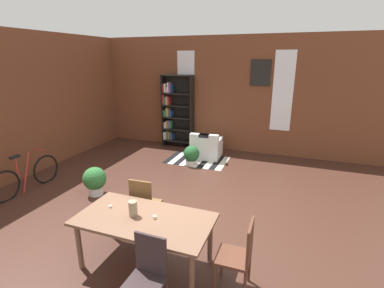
# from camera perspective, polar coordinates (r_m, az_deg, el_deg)

# --- Properties ---
(ground_plane) EXTENTS (10.71, 10.71, 0.00)m
(ground_plane) POSITION_cam_1_polar(r_m,az_deg,el_deg) (5.29, -2.93, -14.30)
(ground_plane) COLOR #42261D
(back_wall_brick) EXTENTS (9.24, 0.12, 3.38)m
(back_wall_brick) POSITION_cam_1_polar(r_m,az_deg,el_deg) (8.57, 8.09, 9.80)
(back_wall_brick) COLOR brown
(back_wall_brick) RESTS_ON ground
(window_pane_0) EXTENTS (0.55, 0.02, 2.20)m
(window_pane_0) POSITION_cam_1_polar(r_m,az_deg,el_deg) (8.90, -1.24, 11.33)
(window_pane_0) COLOR white
(window_pane_1) EXTENTS (0.55, 0.02, 2.20)m
(window_pane_1) POSITION_cam_1_polar(r_m,az_deg,el_deg) (8.29, 17.95, 10.10)
(window_pane_1) COLOR white
(dining_table) EXTENTS (1.81, 0.93, 0.73)m
(dining_table) POSITION_cam_1_polar(r_m,az_deg,el_deg) (3.92, -9.60, -15.57)
(dining_table) COLOR brown
(dining_table) RESTS_ON ground
(vase_on_table) EXTENTS (0.12, 0.12, 0.21)m
(vase_on_table) POSITION_cam_1_polar(r_m,az_deg,el_deg) (3.90, -11.89, -12.69)
(vase_on_table) COLOR #998466
(vase_on_table) RESTS_ON dining_table
(tealight_candle_0) EXTENTS (0.04, 0.04, 0.04)m
(tealight_candle_0) POSITION_cam_1_polar(r_m,az_deg,el_deg) (3.84, -7.61, -14.50)
(tealight_candle_0) COLOR silver
(tealight_candle_0) RESTS_ON dining_table
(tealight_candle_1) EXTENTS (0.04, 0.04, 0.03)m
(tealight_candle_1) POSITION_cam_1_polar(r_m,az_deg,el_deg) (4.21, -16.25, -12.07)
(tealight_candle_1) COLOR silver
(tealight_candle_1) RESTS_ON dining_table
(dining_chair_near_right) EXTENTS (0.41, 0.41, 0.95)m
(dining_chair_near_right) POSITION_cam_1_polar(r_m,az_deg,el_deg) (3.36, -9.22, -24.92)
(dining_chair_near_right) COLOR #312425
(dining_chair_near_right) RESTS_ON ground
(dining_chair_far_left) EXTENTS (0.42, 0.42, 0.95)m
(dining_chair_far_left) POSITION_cam_1_polar(r_m,az_deg,el_deg) (4.68, -9.64, -11.73)
(dining_chair_far_left) COLOR brown
(dining_chair_far_left) RESTS_ON ground
(dining_chair_head_right) EXTENTS (0.41, 0.41, 0.95)m
(dining_chair_head_right) POSITION_cam_1_polar(r_m,az_deg,el_deg) (3.64, 9.63, -21.19)
(dining_chair_head_right) COLOR #563021
(dining_chair_head_right) RESTS_ON ground
(bookshelf_tall) EXTENTS (1.01, 0.31, 2.27)m
(bookshelf_tall) POSITION_cam_1_polar(r_m,az_deg,el_deg) (8.95, -3.41, 6.63)
(bookshelf_tall) COLOR black
(bookshelf_tall) RESTS_ON ground
(armchair_white) EXTENTS (0.85, 0.85, 0.75)m
(armchair_white) POSITION_cam_1_polar(r_m,az_deg,el_deg) (8.08, 2.93, -0.77)
(armchair_white) COLOR silver
(armchair_white) RESTS_ON ground
(bicycle_second) EXTENTS (0.44, 1.64, 0.87)m
(bicycle_second) POSITION_cam_1_polar(r_m,az_deg,el_deg) (6.99, -30.55, -5.69)
(bicycle_second) COLOR black
(bicycle_second) RESTS_ON ground
(potted_plant_by_shelf) EXTENTS (0.43, 0.43, 0.53)m
(potted_plant_by_shelf) POSITION_cam_1_polar(r_m,az_deg,el_deg) (7.47, -0.10, -2.27)
(potted_plant_by_shelf) COLOR silver
(potted_plant_by_shelf) RESTS_ON ground
(potted_plant_corner) EXTENTS (0.48, 0.48, 0.60)m
(potted_plant_corner) POSITION_cam_1_polar(r_m,az_deg,el_deg) (6.20, -19.13, -6.90)
(potted_plant_corner) COLOR silver
(potted_plant_corner) RESTS_ON ground
(striped_rug) EXTENTS (1.66, 1.10, 0.01)m
(striped_rug) POSITION_cam_1_polar(r_m,az_deg,el_deg) (7.91, 1.00, -3.25)
(striped_rug) COLOR black
(striped_rug) RESTS_ON ground
(framed_picture) EXTENTS (0.56, 0.03, 0.72)m
(framed_picture) POSITION_cam_1_polar(r_m,az_deg,el_deg) (8.30, 13.77, 13.87)
(framed_picture) COLOR black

